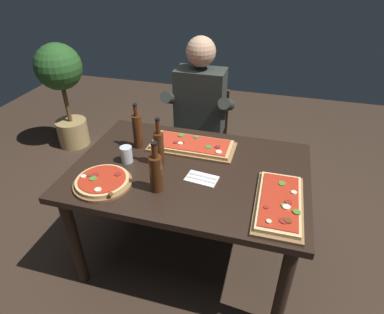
{
  "coord_description": "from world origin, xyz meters",
  "views": [
    {
      "loc": [
        0.44,
        -1.55,
        1.86
      ],
      "look_at": [
        0.0,
        0.05,
        0.79
      ],
      "focal_mm": 30.56,
      "sensor_mm": 36.0,
      "label": 1
    }
  ],
  "objects_px": {
    "pizza_rectangular_front": "(192,146)",
    "diner_chair": "(202,135)",
    "pizza_rectangular_left": "(279,203)",
    "vinegar_bottle_green": "(156,172)",
    "tumbler_near_camera": "(127,155)",
    "seated_diner": "(199,114)",
    "oil_bottle_amber": "(159,147)",
    "potted_plant_corner": "(62,84)",
    "wine_bottle_dark": "(137,130)",
    "dining_table": "(190,181)",
    "pizza_round_far": "(103,182)"
  },
  "relations": [
    {
      "from": "pizza_rectangular_front",
      "to": "diner_chair",
      "type": "xyz_separation_m",
      "value": [
        -0.09,
        0.63,
        -0.27
      ]
    },
    {
      "from": "pizza_rectangular_left",
      "to": "diner_chair",
      "type": "height_order",
      "value": "diner_chair"
    },
    {
      "from": "vinegar_bottle_green",
      "to": "tumbler_near_camera",
      "type": "bearing_deg",
      "value": 142.77
    },
    {
      "from": "diner_chair",
      "to": "tumbler_near_camera",
      "type": "bearing_deg",
      "value": -106.17
    },
    {
      "from": "pizza_rectangular_front",
      "to": "seated_diner",
      "type": "xyz_separation_m",
      "value": [
        -0.09,
        0.51,
        -0.02
      ]
    },
    {
      "from": "tumbler_near_camera",
      "to": "diner_chair",
      "type": "bearing_deg",
      "value": 73.83
    },
    {
      "from": "oil_bottle_amber",
      "to": "potted_plant_corner",
      "type": "height_order",
      "value": "potted_plant_corner"
    },
    {
      "from": "vinegar_bottle_green",
      "to": "wine_bottle_dark",
      "type": "bearing_deg",
      "value": 125.12
    },
    {
      "from": "pizza_rectangular_front",
      "to": "pizza_rectangular_left",
      "type": "xyz_separation_m",
      "value": [
        0.58,
        -0.43,
        -0.0
      ]
    },
    {
      "from": "dining_table",
      "to": "pizza_rectangular_front",
      "type": "relative_size",
      "value": 2.49
    },
    {
      "from": "dining_table",
      "to": "potted_plant_corner",
      "type": "bearing_deg",
      "value": 145.45
    },
    {
      "from": "oil_bottle_amber",
      "to": "seated_diner",
      "type": "distance_m",
      "value": 0.75
    },
    {
      "from": "oil_bottle_amber",
      "to": "wine_bottle_dark",
      "type": "bearing_deg",
      "value": 143.09
    },
    {
      "from": "pizza_rectangular_front",
      "to": "oil_bottle_amber",
      "type": "xyz_separation_m",
      "value": [
        -0.14,
        -0.23,
        0.1
      ]
    },
    {
      "from": "vinegar_bottle_green",
      "to": "diner_chair",
      "type": "bearing_deg",
      "value": 91.01
    },
    {
      "from": "diner_chair",
      "to": "vinegar_bottle_green",
      "type": "bearing_deg",
      "value": -88.99
    },
    {
      "from": "dining_table",
      "to": "seated_diner",
      "type": "height_order",
      "value": "seated_diner"
    },
    {
      "from": "pizza_round_far",
      "to": "wine_bottle_dark",
      "type": "xyz_separation_m",
      "value": [
        0.03,
        0.43,
        0.1
      ]
    },
    {
      "from": "pizza_rectangular_front",
      "to": "wine_bottle_dark",
      "type": "height_order",
      "value": "wine_bottle_dark"
    },
    {
      "from": "potted_plant_corner",
      "to": "seated_diner",
      "type": "bearing_deg",
      "value": -14.96
    },
    {
      "from": "pizza_rectangular_front",
      "to": "pizza_rectangular_left",
      "type": "height_order",
      "value": "same"
    },
    {
      "from": "pizza_round_far",
      "to": "vinegar_bottle_green",
      "type": "height_order",
      "value": "vinegar_bottle_green"
    },
    {
      "from": "pizza_round_far",
      "to": "pizza_rectangular_left",
      "type": "bearing_deg",
      "value": 4.75
    },
    {
      "from": "pizza_rectangular_front",
      "to": "tumbler_near_camera",
      "type": "xyz_separation_m",
      "value": [
        -0.34,
        -0.26,
        0.03
      ]
    },
    {
      "from": "tumbler_near_camera",
      "to": "diner_chair",
      "type": "distance_m",
      "value": 0.97
    },
    {
      "from": "oil_bottle_amber",
      "to": "pizza_rectangular_left",
      "type": "bearing_deg",
      "value": -15.53
    },
    {
      "from": "pizza_rectangular_left",
      "to": "potted_plant_corner",
      "type": "relative_size",
      "value": 0.46
    },
    {
      "from": "wine_bottle_dark",
      "to": "oil_bottle_amber",
      "type": "xyz_separation_m",
      "value": [
        0.21,
        -0.15,
        -0.0
      ]
    },
    {
      "from": "seated_diner",
      "to": "vinegar_bottle_green",
      "type": "bearing_deg",
      "value": -88.86
    },
    {
      "from": "dining_table",
      "to": "vinegar_bottle_green",
      "type": "relative_size",
      "value": 4.69
    },
    {
      "from": "dining_table",
      "to": "seated_diner",
      "type": "relative_size",
      "value": 1.05
    },
    {
      "from": "diner_chair",
      "to": "seated_diner",
      "type": "xyz_separation_m",
      "value": [
        0.0,
        -0.12,
        0.26
      ]
    },
    {
      "from": "pizza_rectangular_left",
      "to": "potted_plant_corner",
      "type": "distance_m",
      "value": 2.57
    },
    {
      "from": "diner_chair",
      "to": "oil_bottle_amber",
      "type": "bearing_deg",
      "value": -93.58
    },
    {
      "from": "seated_diner",
      "to": "potted_plant_corner",
      "type": "distance_m",
      "value": 1.58
    },
    {
      "from": "vinegar_bottle_green",
      "to": "pizza_rectangular_left",
      "type": "bearing_deg",
      "value": 3.58
    },
    {
      "from": "pizza_rectangular_left",
      "to": "diner_chair",
      "type": "bearing_deg",
      "value": 122.32
    },
    {
      "from": "dining_table",
      "to": "tumbler_near_camera",
      "type": "xyz_separation_m",
      "value": [
        -0.39,
        -0.03,
        0.14
      ]
    },
    {
      "from": "oil_bottle_amber",
      "to": "potted_plant_corner",
      "type": "bearing_deg",
      "value": 142.12
    },
    {
      "from": "vinegar_bottle_green",
      "to": "pizza_round_far",
      "type": "bearing_deg",
      "value": -172.79
    },
    {
      "from": "wine_bottle_dark",
      "to": "potted_plant_corner",
      "type": "relative_size",
      "value": 0.28
    },
    {
      "from": "wine_bottle_dark",
      "to": "potted_plant_corner",
      "type": "distance_m",
      "value": 1.61
    },
    {
      "from": "vinegar_bottle_green",
      "to": "tumbler_near_camera",
      "type": "relative_size",
      "value": 2.89
    },
    {
      "from": "tumbler_near_camera",
      "to": "potted_plant_corner",
      "type": "bearing_deg",
      "value": 137.15
    },
    {
      "from": "pizza_rectangular_front",
      "to": "wine_bottle_dark",
      "type": "bearing_deg",
      "value": -167.66
    },
    {
      "from": "dining_table",
      "to": "pizza_rectangular_left",
      "type": "height_order",
      "value": "pizza_rectangular_left"
    },
    {
      "from": "pizza_round_far",
      "to": "tumbler_near_camera",
      "type": "xyz_separation_m",
      "value": [
        0.03,
        0.25,
        0.03
      ]
    },
    {
      "from": "pizza_round_far",
      "to": "diner_chair",
      "type": "bearing_deg",
      "value": 75.73
    },
    {
      "from": "dining_table",
      "to": "pizza_round_far",
      "type": "relative_size",
      "value": 4.29
    },
    {
      "from": "dining_table",
      "to": "tumbler_near_camera",
      "type": "bearing_deg",
      "value": -175.35
    }
  ]
}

